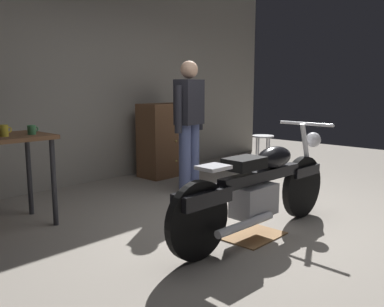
{
  "coord_description": "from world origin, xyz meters",
  "views": [
    {
      "loc": [
        -3.2,
        -2.27,
        1.36
      ],
      "look_at": [
        -0.04,
        0.7,
        0.65
      ],
      "focal_mm": 38.68,
      "sensor_mm": 36.0,
      "label": 1
    }
  ],
  "objects": [
    {
      "name": "drip_tray",
      "position": [
        -0.19,
        -0.21,
        0.01
      ],
      "size": [
        0.56,
        0.4,
        0.01
      ],
      "primitive_type": "cube",
      "color": "olive",
      "rests_on": "ground_plane"
    },
    {
      "name": "mug_green_speckled",
      "position": [
        -1.38,
        1.55,
        0.95
      ],
      "size": [
        0.11,
        0.08,
        0.09
      ],
      "color": "#3D7F4C",
      "rests_on": "workbench"
    },
    {
      "name": "shop_stool",
      "position": [
        1.92,
        1.1,
        0.5
      ],
      "size": [
        0.32,
        0.32,
        0.64
      ],
      "color": "#B2B2B7",
      "rests_on": "ground_plane"
    },
    {
      "name": "back_wall",
      "position": [
        0.0,
        2.8,
        1.55
      ],
      "size": [
        8.0,
        0.12,
        3.1
      ],
      "primitive_type": "cube",
      "color": "gray",
      "rests_on": "ground_plane"
    },
    {
      "name": "person_standing",
      "position": [
        0.58,
        1.33,
        0.93
      ],
      "size": [
        0.56,
        0.28,
        1.67
      ],
      "rotation": [
        0.0,
        0.0,
        3.31
      ],
      "color": "#505D8E",
      "rests_on": "ground_plane"
    },
    {
      "name": "motorcycle",
      "position": [
        -0.11,
        -0.21,
        0.45
      ],
      "size": [
        2.19,
        0.6,
        1.0
      ],
      "rotation": [
        0.0,
        0.0,
        -0.04
      ],
      "color": "black",
      "rests_on": "ground_plane"
    },
    {
      "name": "mug_yellow_tall",
      "position": [
        -1.63,
        1.58,
        0.95
      ],
      "size": [
        0.12,
        0.08,
        0.11
      ],
      "color": "yellow",
      "rests_on": "workbench"
    },
    {
      "name": "ground_plane",
      "position": [
        0.0,
        0.0,
        0.0
      ],
      "size": [
        12.0,
        12.0,
        0.0
      ],
      "primitive_type": "plane",
      "color": "gray"
    },
    {
      "name": "wooden_dresser",
      "position": [
        1.07,
        2.3,
        0.55
      ],
      "size": [
        0.8,
        0.47,
        1.1
      ],
      "color": "brown",
      "rests_on": "ground_plane"
    }
  ]
}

